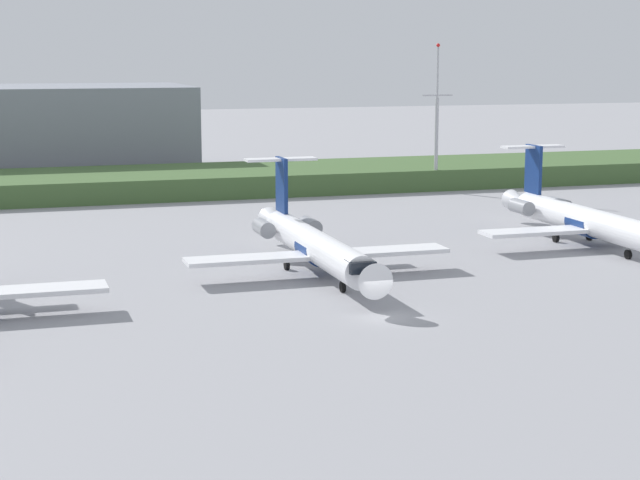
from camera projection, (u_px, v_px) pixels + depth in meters
name	position (u px, v px, depth m)	size (l,w,h in m)	color
ground_plane	(276.00, 245.00, 104.67)	(500.00, 500.00, 0.00)	#939399
grass_berm	(196.00, 181.00, 144.77)	(320.00, 20.00, 2.90)	#426033
regional_jet_third	(313.00, 244.00, 91.20)	(22.81, 31.00, 9.00)	white
regional_jet_fourth	(583.00, 219.00, 104.67)	(22.81, 31.00, 9.00)	white
antenna_mast	(437.00, 130.00, 143.98)	(4.40, 0.50, 19.96)	#B2B2B7
distant_hangar	(32.00, 130.00, 164.37)	(47.84, 28.02, 13.64)	gray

